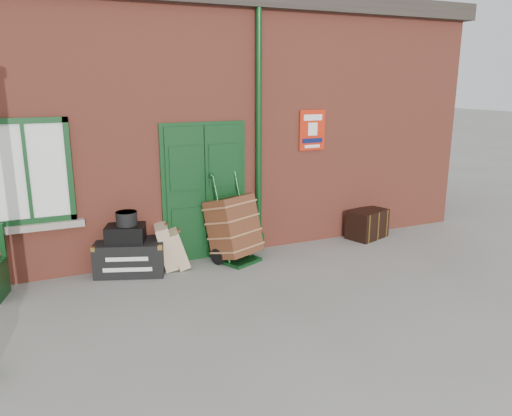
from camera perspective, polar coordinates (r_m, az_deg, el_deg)
ground at (r=7.33m, az=0.26°, el=-8.85°), size 80.00×80.00×0.00m
station_building at (r=10.05m, az=-8.13°, el=10.06°), size 10.30×4.30×4.36m
houdini_trunk at (r=7.93m, az=-14.16°, el=-5.47°), size 1.17×0.89×0.52m
strongbox at (r=7.80m, az=-14.69°, el=-2.84°), size 0.67×0.58×0.26m
hatbox at (r=7.74m, az=-14.58°, el=-1.17°), size 0.40×0.40×0.21m
suitcase_back at (r=8.00m, az=-10.25°, el=-4.33°), size 0.41×0.54×0.72m
suitcase_front at (r=8.01m, az=-8.89°, el=-4.61°), size 0.42×0.50×0.62m
porter_trolley at (r=8.16m, az=-2.57°, el=-2.29°), size 0.93×0.96×1.44m
dark_trunk at (r=9.64m, az=12.59°, el=-1.78°), size 0.86×0.70×0.54m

